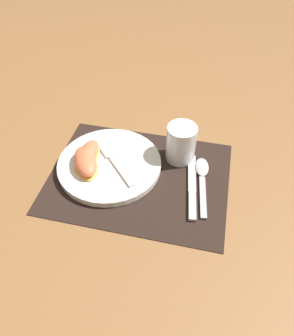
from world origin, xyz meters
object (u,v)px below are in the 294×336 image
Objects in this scene: citrus_wedge_0 at (87,156)px; fork at (112,158)px; knife at (192,187)px; citrus_wedge_1 at (86,162)px; plate at (110,164)px; spoon at (202,174)px; juice_glass at (181,145)px.

fork is at bearing 15.17° from citrus_wedge_0.
knife is 1.66× the size of citrus_wedge_1.
citrus_wedge_1 reaches higher than plate.
knife is at bearing -112.99° from spoon.
juice_glass reaches higher than citrus_wedge_1.
citrus_wedge_1 is at bearing -145.22° from fork.
citrus_wedge_1 reaches higher than knife.
juice_glass is 0.49× the size of knife.
citrus_wedge_0 is 0.02m from citrus_wedge_1.
citrus_wedge_0 is at bearing 175.79° from knife.
fork is 0.06m from citrus_wedge_0.
plate is 0.02m from fork.
knife is 0.27m from citrus_wedge_0.
plate is 0.23m from spoon.
citrus_wedge_1 is (-0.22, -0.10, -0.01)m from juice_glass.
citrus_wedge_0 is 0.93× the size of citrus_wedge_1.
plate reaches higher than spoon.
spoon is 1.26× the size of fork.
citrus_wedge_1 is (-0.05, -0.04, 0.01)m from fork.
plate is 0.21m from knife.
citrus_wedge_0 reaches higher than fork.
knife is 0.05m from spoon.
citrus_wedge_1 is at bearing -152.61° from plate.
fork is (-0.16, -0.06, -0.02)m from juice_glass.
knife is (0.21, -0.02, -0.01)m from plate.
citrus_wedge_1 is (-0.05, -0.03, 0.02)m from plate.
citrus_wedge_0 is (-0.28, -0.02, 0.03)m from spoon.
juice_glass is 0.09m from spoon.
plate is at bearing 173.53° from knife.
citrus_wedge_1 is (-0.28, -0.05, 0.03)m from spoon.
fork reaches higher than plate.
spoon is 0.23m from fork.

